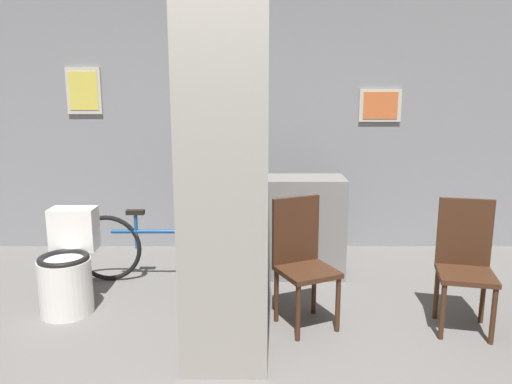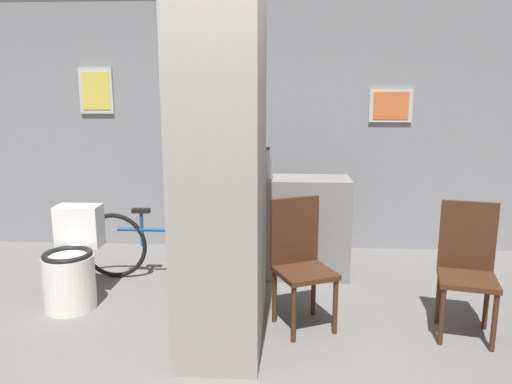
{
  "view_description": "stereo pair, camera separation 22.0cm",
  "coord_description": "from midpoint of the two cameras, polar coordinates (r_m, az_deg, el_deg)",
  "views": [
    {
      "loc": [
        0.2,
        -2.72,
        1.73
      ],
      "look_at": [
        0.2,
        1.01,
        0.95
      ],
      "focal_mm": 35.0,
      "sensor_mm": 36.0,
      "label": 1
    },
    {
      "loc": [
        0.42,
        -2.71,
        1.73
      ],
      "look_at": [
        0.2,
        1.01,
        0.95
      ],
      "focal_mm": 35.0,
      "sensor_mm": 36.0,
      "label": 2
    }
  ],
  "objects": [
    {
      "name": "bicycle",
      "position": [
        4.63,
        -11.52,
        -6.14
      ],
      "size": [
        1.68,
        0.42,
        0.66
      ],
      "color": "black",
      "rests_on": "ground_plane"
    },
    {
      "name": "chair_by_doorway",
      "position": [
        3.89,
        21.28,
        -7.33
      ],
      "size": [
        0.46,
        0.46,
        0.94
      ],
      "rotation": [
        0.0,
        0.0,
        -0.22
      ],
      "color": "#422616",
      "rests_on": "ground_plane"
    },
    {
      "name": "wall_back",
      "position": [
        5.37,
        -3.31,
        7.23
      ],
      "size": [
        8.0,
        0.09,
        2.6
      ],
      "color": "gray",
      "rests_on": "ground_plane"
    },
    {
      "name": "pillar_center",
      "position": [
        3.36,
        -5.31,
        4.45
      ],
      "size": [
        0.56,
        1.22,
        2.6
      ],
      "color": "gray",
      "rests_on": "ground_plane"
    },
    {
      "name": "toilet",
      "position": [
        4.26,
        -22.13,
        -8.28
      ],
      "size": [
        0.4,
        0.56,
        0.78
      ],
      "color": "white",
      "rests_on": "ground_plane"
    },
    {
      "name": "chair_near_pillar",
      "position": [
        3.7,
        3.57,
        -7.51
      ],
      "size": [
        0.51,
        0.51,
        0.94
      ],
      "rotation": [
        0.0,
        0.0,
        0.43
      ],
      "color": "#422616",
      "rests_on": "ground_plane"
    },
    {
      "name": "counter_shelf",
      "position": [
        4.66,
        0.32,
        -3.96
      ],
      "size": [
        1.36,
        0.44,
        0.93
      ],
      "color": "gray",
      "rests_on": "ground_plane"
    },
    {
      "name": "bottle_tall",
      "position": [
        4.49,
        -0.56,
        2.88
      ],
      "size": [
        0.08,
        0.08,
        0.29
      ],
      "color": "silver",
      "rests_on": "counter_shelf"
    },
    {
      "name": "bottle_short",
      "position": [
        4.53,
        -2.12,
        2.68
      ],
      "size": [
        0.08,
        0.08,
        0.23
      ],
      "color": "#267233",
      "rests_on": "counter_shelf"
    },
    {
      "name": "ground_plane",
      "position": [
        3.23,
        -5.82,
        -20.6
      ],
      "size": [
        14.0,
        14.0,
        0.0
      ],
      "primitive_type": "plane",
      "color": "slate"
    }
  ]
}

